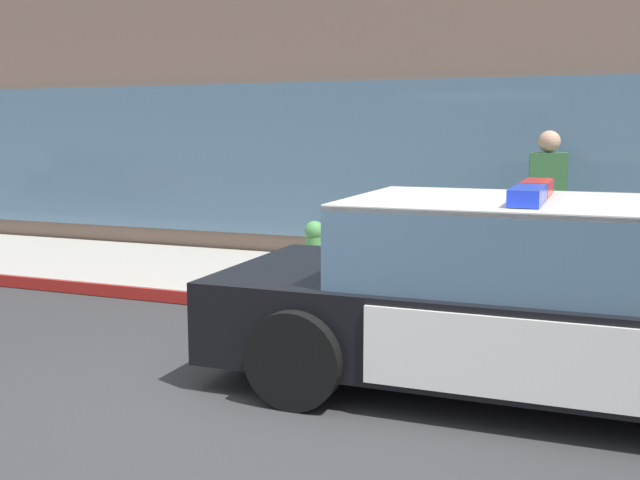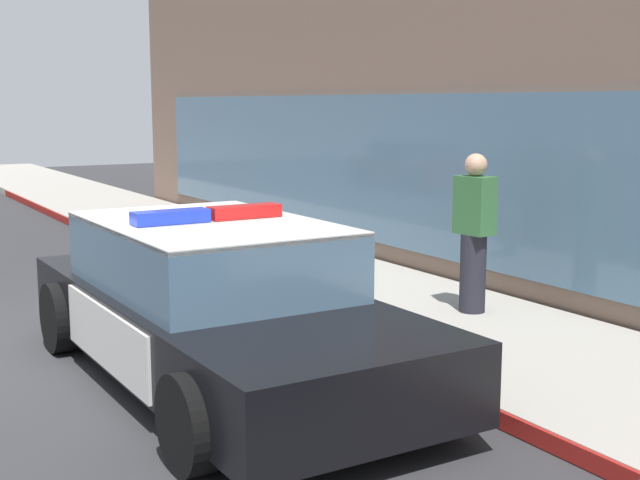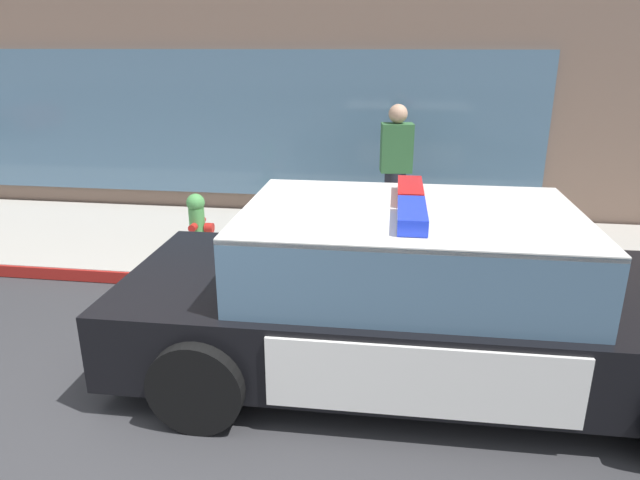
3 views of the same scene
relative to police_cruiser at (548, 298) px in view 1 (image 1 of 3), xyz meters
The scene contains 7 objects.
ground 2.42m from the police_cruiser, 150.29° to the right, with size 48.00×48.00×0.00m, color #303033.
sidewalk 3.40m from the police_cruiser, 127.11° to the left, with size 48.00×2.66×0.15m, color #A39E93.
curb_red_paint 2.49m from the police_cruiser, 146.78° to the left, with size 28.80×0.04×0.14m, color maroon.
storefront_building 9.40m from the police_cruiser, 103.88° to the left, with size 21.50×8.97×8.25m.
police_cruiser is the anchor object (origin of this frame).
fire_hydrant 3.38m from the police_cruiser, 141.48° to the left, with size 0.34×0.39×0.73m.
pedestrian_on_sidewalk 3.15m from the police_cruiser, 95.21° to the left, with size 0.43×0.31×1.71m.
Camera 1 is at (2.41, -4.26, 1.87)m, focal length 41.77 mm.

